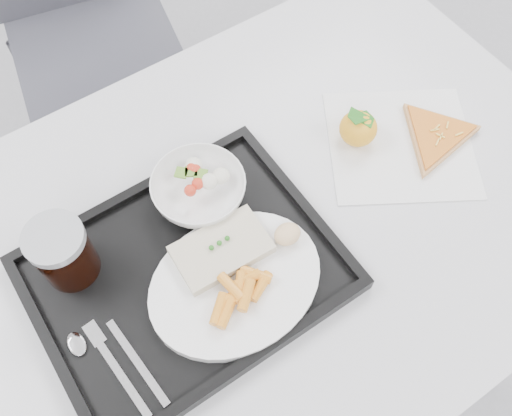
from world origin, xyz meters
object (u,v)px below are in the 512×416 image
(cola_glass, at_px, (63,252))
(salad_bowl, at_px, (199,190))
(chair, at_px, (75,7))
(tray, at_px, (186,274))
(tangerine, at_px, (358,128))
(table, at_px, (252,246))
(pizza_slice, at_px, (436,135))
(dinner_plate, at_px, (235,283))

(cola_glass, bearing_deg, salad_bowl, -0.29)
(salad_bowl, bearing_deg, chair, 84.14)
(tray, distance_m, tangerine, 0.38)
(chair, distance_m, tray, 0.94)
(table, height_order, tangerine, tangerine)
(tray, distance_m, pizza_slice, 0.50)
(table, height_order, pizza_slice, pizza_slice)
(chair, xyz_separation_m, salad_bowl, (-0.08, -0.80, 0.25))
(tangerine, bearing_deg, table, -170.43)
(table, relative_size, pizza_slice, 4.63)
(tangerine, distance_m, pizza_slice, 0.14)
(cola_glass, xyz_separation_m, tangerine, (0.52, -0.05, -0.04))
(tray, height_order, tangerine, tangerine)
(chair, distance_m, tangerine, 0.90)
(dinner_plate, bearing_deg, pizza_slice, 5.10)
(dinner_plate, distance_m, pizza_slice, 0.45)
(tangerine, bearing_deg, chair, 103.94)
(cola_glass, relative_size, pizza_slice, 0.42)
(salad_bowl, xyz_separation_m, tangerine, (0.29, -0.05, -0.00))
(dinner_plate, bearing_deg, cola_glass, 139.33)
(salad_bowl, relative_size, pizza_slice, 0.59)
(pizza_slice, bearing_deg, tray, 177.66)
(cola_glass, height_order, tangerine, cola_glass)
(salad_bowl, bearing_deg, cola_glass, 179.71)
(dinner_plate, xyz_separation_m, pizza_slice, (0.45, 0.04, -0.01))
(chair, distance_m, dinner_plate, 1.00)
(cola_glass, xyz_separation_m, pizza_slice, (0.64, -0.12, -0.06))
(table, distance_m, chair, 0.90)
(tray, relative_size, dinner_plate, 1.67)
(salad_bowl, height_order, tangerine, tangerine)
(table, bearing_deg, salad_bowl, 115.65)
(salad_bowl, distance_m, tangerine, 0.30)
(table, distance_m, pizza_slice, 0.38)
(pizza_slice, bearing_deg, table, 174.72)
(tray, distance_m, salad_bowl, 0.14)
(chair, relative_size, cola_glass, 8.61)
(chair, relative_size, tangerine, 12.27)
(salad_bowl, relative_size, tangerine, 2.01)
(pizza_slice, bearing_deg, chair, 109.62)
(salad_bowl, distance_m, cola_glass, 0.23)
(tray, bearing_deg, pizza_slice, -2.34)
(dinner_plate, bearing_deg, salad_bowl, 77.47)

